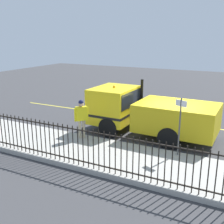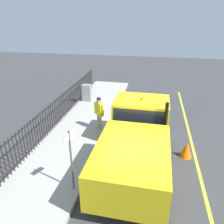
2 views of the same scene
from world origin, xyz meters
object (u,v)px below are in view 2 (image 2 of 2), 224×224
Objects in this scene: work_truck at (137,135)px; traffic_cone at (187,149)px; utility_cabinet at (87,93)px; street_sign at (71,154)px; worker_standing at (99,110)px.

work_truck reaches higher than traffic_cone.
street_sign is (-2.04, 8.27, 0.84)m from utility_cabinet.
work_truck is 2.40m from traffic_cone.
utility_cabinet is at bearing -76.14° from street_sign.
street_sign reaches higher than traffic_cone.
utility_cabinet is (4.01, -5.98, -0.48)m from work_truck.
work_truck is 7.22m from utility_cabinet.
utility_cabinet is 8.56m from street_sign.
work_truck reaches higher than street_sign.
street_sign is at bearing -129.74° from work_truck.
work_truck is at bearing 17.73° from traffic_cone.
street_sign is at bearing 35.85° from traffic_cone.
worker_standing is at bearing 136.51° from work_truck.
traffic_cone is (-6.14, 5.30, -0.39)m from utility_cabinet.
utility_cabinet is (1.86, -3.86, -0.51)m from worker_standing.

